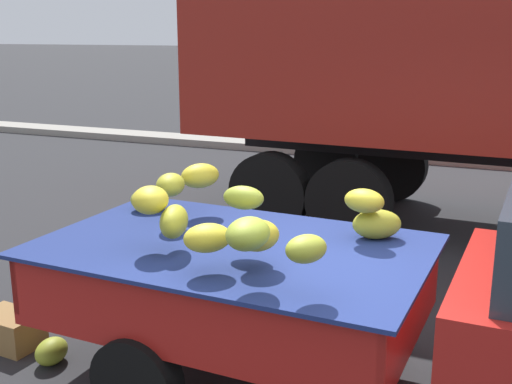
{
  "coord_description": "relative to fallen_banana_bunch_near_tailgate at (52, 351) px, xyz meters",
  "views": [
    {
      "loc": [
        0.92,
        -3.92,
        2.6
      ],
      "look_at": [
        -0.92,
        0.51,
        1.39
      ],
      "focal_mm": 44.65,
      "sensor_mm": 36.0,
      "label": 1
    }
  ],
  "objects": [
    {
      "name": "produce_crate",
      "position": [
        -0.53,
        0.11,
        0.04
      ],
      "size": [
        0.55,
        0.4,
        0.29
      ],
      "primitive_type": "cube",
      "rotation": [
        0.0,
        0.0,
        -0.09
      ],
      "color": "olive",
      "rests_on": "ground"
    },
    {
      "name": "fallen_banana_bunch_near_tailgate",
      "position": [
        0.0,
        0.0,
        0.0
      ],
      "size": [
        0.26,
        0.33,
        0.21
      ],
      "primitive_type": "ellipsoid",
      "rotation": [
        0.0,
        0.0,
        1.67
      ],
      "color": "#939F2A",
      "rests_on": "ground"
    },
    {
      "name": "curb_strip",
      "position": [
        2.39,
        9.71,
        -0.02
      ],
      "size": [
        80.0,
        0.8,
        0.16
      ],
      "primitive_type": "cube",
      "color": "gray",
      "rests_on": "ground"
    }
  ]
}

